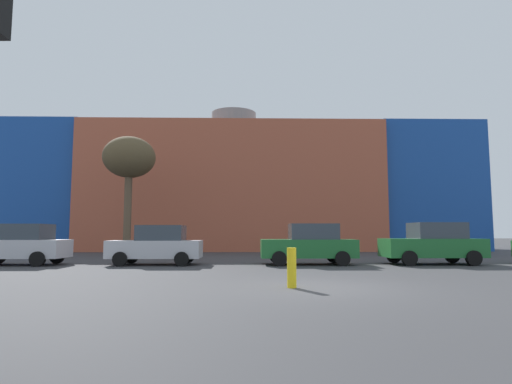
{
  "coord_description": "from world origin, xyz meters",
  "views": [
    {
      "loc": [
        -2.0,
        -10.99,
        1.4
      ],
      "look_at": [
        -1.57,
        9.0,
        3.36
      ],
      "focal_mm": 29.48,
      "sensor_mm": 36.0,
      "label": 1
    }
  ],
  "objects_px": {
    "parked_car_1": "(157,245)",
    "bollard_yellow_0": "(292,268)",
    "parked_car_3": "(433,244)",
    "bare_tree_0": "(129,159)",
    "parked_car_0": "(19,245)",
    "parked_car_2": "(309,244)"
  },
  "relations": [
    {
      "from": "parked_car_3",
      "to": "bollard_yellow_0",
      "type": "xyz_separation_m",
      "value": [
        -7.26,
        -7.98,
        -0.42
      ]
    },
    {
      "from": "bare_tree_0",
      "to": "bollard_yellow_0",
      "type": "height_order",
      "value": "bare_tree_0"
    },
    {
      "from": "parked_car_0",
      "to": "parked_car_2",
      "type": "xyz_separation_m",
      "value": [
        12.88,
        0.0,
        0.01
      ]
    },
    {
      "from": "parked_car_0",
      "to": "parked_car_2",
      "type": "bearing_deg",
      "value": -180.0
    },
    {
      "from": "parked_car_0",
      "to": "bare_tree_0",
      "type": "relative_size",
      "value": 0.56
    },
    {
      "from": "parked_car_1",
      "to": "parked_car_3",
      "type": "xyz_separation_m",
      "value": [
        12.42,
        -0.0,
        0.06
      ]
    },
    {
      "from": "parked_car_2",
      "to": "bare_tree_0",
      "type": "bearing_deg",
      "value": -35.0
    },
    {
      "from": "bollard_yellow_0",
      "to": "parked_car_3",
      "type": "bearing_deg",
      "value": 47.71
    },
    {
      "from": "parked_car_1",
      "to": "parked_car_2",
      "type": "relative_size",
      "value": 0.96
    },
    {
      "from": "parked_car_0",
      "to": "bollard_yellow_0",
      "type": "bearing_deg",
      "value": 144.61
    },
    {
      "from": "parked_car_1",
      "to": "parked_car_3",
      "type": "distance_m",
      "value": 12.42
    },
    {
      "from": "parked_car_2",
      "to": "bare_tree_0",
      "type": "height_order",
      "value": "bare_tree_0"
    },
    {
      "from": "parked_car_1",
      "to": "bollard_yellow_0",
      "type": "xyz_separation_m",
      "value": [
        5.16,
        -7.98,
        -0.36
      ]
    },
    {
      "from": "parked_car_0",
      "to": "parked_car_2",
      "type": "relative_size",
      "value": 0.99
    },
    {
      "from": "parked_car_0",
      "to": "parked_car_3",
      "type": "relative_size",
      "value": 0.96
    },
    {
      "from": "parked_car_2",
      "to": "parked_car_0",
      "type": "bearing_deg",
      "value": 0.0
    },
    {
      "from": "bare_tree_0",
      "to": "parked_car_0",
      "type": "bearing_deg",
      "value": -110.89
    },
    {
      "from": "parked_car_1",
      "to": "bare_tree_0",
      "type": "xyz_separation_m",
      "value": [
        -3.36,
        7.12,
        5.12
      ]
    },
    {
      "from": "bare_tree_0",
      "to": "bollard_yellow_0",
      "type": "distance_m",
      "value": 18.18
    },
    {
      "from": "parked_car_2",
      "to": "parked_car_3",
      "type": "xyz_separation_m",
      "value": [
        5.62,
        -0.0,
        0.03
      ]
    },
    {
      "from": "parked_car_1",
      "to": "parked_car_2",
      "type": "xyz_separation_m",
      "value": [
        6.8,
        0.0,
        0.04
      ]
    },
    {
      "from": "parked_car_0",
      "to": "parked_car_1",
      "type": "xyz_separation_m",
      "value": [
        6.08,
        0.0,
        -0.03
      ]
    }
  ]
}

